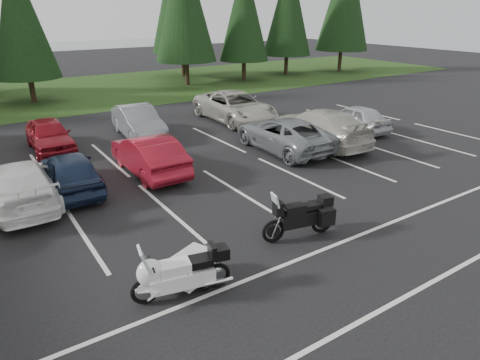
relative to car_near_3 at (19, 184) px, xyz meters
name	(u,v)px	position (x,y,z in m)	size (l,w,h in m)	color
ground	(167,227)	(3.30, -4.10, -0.72)	(120.00, 120.00, 0.00)	black
grass_strip	(29,97)	(3.30, 19.90, -0.72)	(80.00, 16.00, 0.01)	#193210
lake_water	(22,56)	(7.30, 50.90, -0.72)	(70.00, 50.00, 0.02)	slate
stall_markings	(142,203)	(3.30, -2.10, -0.72)	(32.00, 16.00, 0.01)	silver
conifer_5	(19,14)	(3.30, 17.50, 4.91)	(4.14, 4.14, 9.63)	#332316
conifer_7	(244,10)	(20.80, 17.70, 5.09)	(4.27, 4.27, 9.94)	#332316
conifer_8	(288,6)	(26.30, 18.50, 5.45)	(4.53, 4.53, 10.56)	#332316
car_near_3	(19,184)	(0.00, 0.00, 0.00)	(2.02, 4.97, 1.44)	white
car_near_4	(70,171)	(1.67, 0.28, 0.00)	(1.70, 4.21, 1.44)	#18243E
car_near_5	(149,154)	(4.65, 0.43, 0.03)	(1.60, 4.58, 1.51)	maroon
car_near_6	(284,134)	(10.87, -0.20, 0.02)	(2.44, 5.30, 1.47)	gray
car_near_7	(318,127)	(12.78, -0.38, 0.11)	(2.33, 5.73, 1.66)	#B5B1A6
car_near_8	(355,118)	(16.08, 0.31, -0.04)	(1.62, 4.02, 1.37)	#B4B5B9
car_far_2	(49,135)	(2.03, 5.61, -0.01)	(1.67, 4.16, 1.42)	maroon
car_far_3	(138,122)	(6.17, 5.45, 0.04)	(1.61, 4.62, 1.52)	slate
car_far_4	(235,107)	(11.95, 5.52, 0.10)	(2.72, 5.90, 1.64)	#B2AFA3
touring_motorcycle	(181,269)	(2.24, -7.27, -0.03)	(2.51, 0.77, 1.39)	white
cargo_trailer	(192,269)	(2.64, -6.97, -0.36)	(1.58, 0.89, 0.73)	silver
adventure_motorcycle	(299,214)	(6.13, -6.70, 0.02)	(2.44, 0.85, 1.49)	black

